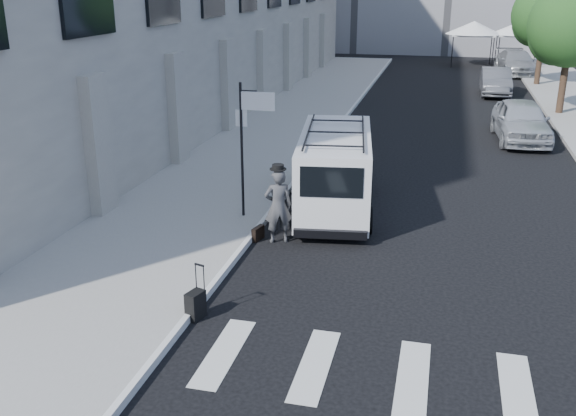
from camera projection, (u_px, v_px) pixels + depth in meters
The scene contains 14 objects.
ground at pixel (316, 283), 13.53m from camera, with size 120.00×120.00×0.00m, color black.
sidewalk_left at pixel (294, 119), 29.09m from camera, with size 4.50×48.00×0.15m, color gray.
sign_pole at pixel (250, 123), 16.10m from camera, with size 1.03×0.07×3.50m.
tree_near at pixel (568, 28), 28.95m from camera, with size 3.80×3.83×6.03m.
tree_far at pixel (543, 17), 37.18m from camera, with size 3.80×3.83×6.03m.
tent_left at pixel (474, 28), 46.48m from camera, with size 4.00×4.00×3.20m.
tent_right at pixel (520, 28), 46.22m from camera, with size 4.00×4.00×3.20m.
businessman at pixel (278, 206), 15.35m from camera, with size 0.67×0.44×1.84m, color #3F3F41.
briefcase at pixel (258, 233), 15.72m from camera, with size 0.12×0.44×0.34m, color black.
suitcase at pixel (196, 305), 12.04m from camera, with size 0.34×0.43×1.05m.
cargo_van at pixel (335, 169), 17.64m from camera, with size 2.58×5.86×2.15m.
parked_car_a at pixel (521, 121), 25.20m from camera, with size 1.90×4.73×1.61m, color #B3B7BC.
parked_car_b at pixel (496, 82), 35.36m from camera, with size 1.53×4.39×1.45m, color #56585D.
parked_car_c at pixel (516, 63), 42.92m from camera, with size 2.19×5.39×1.56m, color #919498.
Camera 1 is at (2.34, -12.00, 6.05)m, focal length 40.00 mm.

